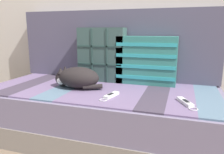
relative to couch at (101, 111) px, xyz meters
The scene contains 8 objects.
ground_plane 0.22m from the couch, 90.00° to the right, with size 14.00×14.00×0.00m, color #7A6651.
couch is the anchor object (origin of this frame).
sofa_backrest 0.60m from the couch, 90.00° to the left, with size 1.70×0.14×0.58m.
throw_pillow_quilted 0.46m from the couch, 108.35° to the left, with size 0.38×0.14×0.43m.
throw_pillow_striped 0.52m from the couch, 35.86° to the left, with size 0.46×0.14×0.37m.
sleeping_cat 0.32m from the couch, 158.11° to the right, with size 0.38×0.22×0.15m.
game_remote_near 0.32m from the couch, 55.10° to the right, with size 0.09×0.20×0.02m.
game_remote_far 0.66m from the couch, 18.69° to the right, with size 0.13×0.20×0.02m.
Camera 1 is at (0.56, -1.34, 0.78)m, focal length 35.00 mm.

